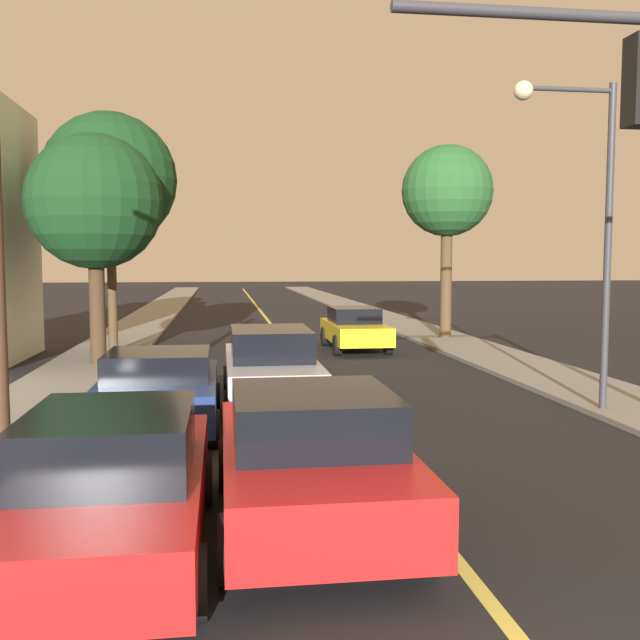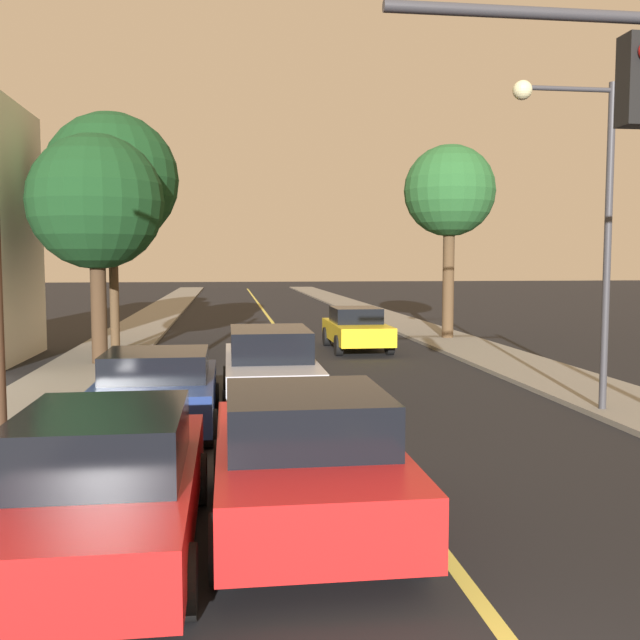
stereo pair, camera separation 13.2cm
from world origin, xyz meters
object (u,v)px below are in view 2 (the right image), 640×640
at_px(car_near_lane_front, 305,457).
at_px(car_outer_lane_second, 158,390).
at_px(car_outer_lane_front, 106,482).
at_px(car_far_oncoming, 356,328).
at_px(streetlamp_right, 583,197).
at_px(car_near_lane_second, 270,367).
at_px(tree_right_near, 450,192).
at_px(tree_left_near, 111,180).
at_px(tree_left_far, 96,203).

height_order(car_near_lane_front, car_outer_lane_second, car_near_lane_front).
height_order(car_outer_lane_front, car_far_oncoming, car_outer_lane_front).
bearing_deg(car_outer_lane_second, streetlamp_right, 1.97).
bearing_deg(car_outer_lane_front, car_near_lane_second, 74.12).
bearing_deg(tree_right_near, car_far_oncoming, -148.62).
xyz_separation_m(car_near_lane_front, car_near_lane_second, (0.00, 6.71, 0.01)).
relative_size(car_near_lane_second, tree_right_near, 0.69).
relative_size(car_near_lane_front, tree_left_near, 0.59).
bearing_deg(car_near_lane_second, car_outer_lane_second, -137.31).
height_order(streetlamp_right, tree_left_near, tree_left_near).
relative_size(car_near_lane_front, tree_left_far, 0.69).
bearing_deg(tree_left_far, tree_right_near, 24.05).
bearing_deg(car_near_lane_second, car_near_lane_front, -90.00).
height_order(car_outer_lane_second, tree_left_near, tree_left_near).
xyz_separation_m(car_near_lane_front, car_outer_lane_second, (-2.07, 4.80, -0.06)).
distance_m(car_far_oncoming, tree_left_far, 9.21).
bearing_deg(tree_left_near, car_far_oncoming, 1.86).
relative_size(car_outer_lane_second, tree_right_near, 0.56).
xyz_separation_m(car_outer_lane_second, tree_right_near, (9.44, 13.24, 4.78)).
distance_m(car_near_lane_front, tree_left_near, 16.68).
bearing_deg(car_far_oncoming, tree_right_near, -148.62).
bearing_deg(car_near_lane_front, streetlamp_right, 40.90).
height_order(car_near_lane_second, car_outer_lane_second, car_near_lane_second).
distance_m(car_near_lane_second, car_far_oncoming, 9.57).
distance_m(car_near_lane_second, streetlamp_right, 6.96).
height_order(car_near_lane_front, streetlamp_right, streetlamp_right).
xyz_separation_m(car_near_lane_second, car_outer_lane_front, (-2.07, -7.29, -0.04)).
bearing_deg(car_near_lane_front, car_far_oncoming, 77.60).
distance_m(car_outer_lane_front, car_outer_lane_second, 5.38).
xyz_separation_m(streetlamp_right, tree_left_near, (-10.25, 10.31, 1.30)).
xyz_separation_m(car_far_oncoming, tree_left_far, (-7.86, -2.87, 3.85)).
bearing_deg(car_near_lane_second, car_far_oncoming, 68.93).
height_order(car_near_lane_second, tree_right_near, tree_right_near).
distance_m(car_far_oncoming, tree_left_near, 9.17).
relative_size(car_far_oncoming, tree_right_near, 0.61).
bearing_deg(streetlamp_right, tree_right_near, 83.35).
distance_m(car_outer_lane_second, tree_right_near, 16.95).
distance_m(car_outer_lane_second, tree_left_far, 9.16).
xyz_separation_m(streetlamp_right, tree_right_near, (1.51, 12.96, 1.32)).
distance_m(car_outer_lane_front, tree_left_far, 14.08).
distance_m(tree_left_near, tree_right_near, 12.06).
height_order(streetlamp_right, tree_left_far, tree_left_far).
bearing_deg(car_outer_lane_second, tree_left_far, 106.43).
xyz_separation_m(car_near_lane_second, car_far_oncoming, (3.44, 8.93, -0.07)).
height_order(car_outer_lane_front, tree_left_far, tree_left_far).
relative_size(car_far_oncoming, tree_left_far, 0.69).
height_order(car_near_lane_front, tree_left_far, tree_left_far).
bearing_deg(car_near_lane_front, car_outer_lane_front, -164.50).
bearing_deg(car_far_oncoming, car_outer_lane_front, 71.23).
distance_m(car_near_lane_second, tree_left_near, 10.79).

